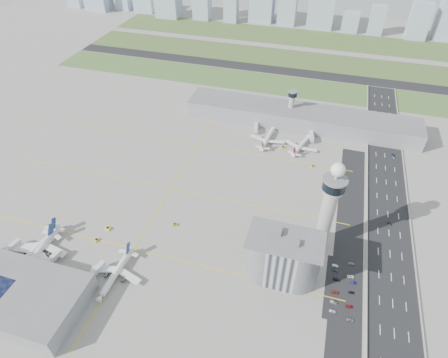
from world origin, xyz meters
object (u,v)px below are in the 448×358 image
(airplane_near_b, at_px, (39,247))
(jet_bridge_near_2, at_px, (88,281))
(airplane_far_a, at_px, (268,136))
(car_lot_5, at_px, (335,266))
(car_lot_8, at_px, (351,292))
(tug_0, at_px, (58,249))
(tug_5, at_px, (312,166))
(airplane_far_b, at_px, (301,143))
(car_lot_4, at_px, (335,271))
(airplane_near_c, at_px, (114,272))
(tug_2, at_px, (108,228))
(car_lot_7, at_px, (349,307))
(car_hw_2, at_px, (393,155))
(car_hw_1, at_px, (389,224))
(car_lot_0, at_px, (332,311))
(jet_bridge_near_0, at_px, (1,257))
(tug_4, at_px, (283,147))
(jet_bridge_far_1, at_px, (311,133))
(tug_1, at_px, (96,240))
(car_lot_6, at_px, (350,320))
(airplane_near_a, at_px, (28,252))
(tug_3, at_px, (175,224))
(car_lot_2, at_px, (335,292))
(admin_building, at_px, (283,257))
(car_lot_1, at_px, (334,302))
(control_tower, at_px, (329,204))
(car_lot_10, at_px, (351,276))
(car_lot_9, at_px, (353,283))
(car_lot_11, at_px, (352,263))
(car_hw_4, at_px, (375,118))
(jet_bridge_near_1, at_px, (43,269))
(car_lot_3, at_px, (337,279))

(airplane_near_b, bearing_deg, jet_bridge_near_2, 68.71)
(airplane_far_a, distance_m, car_lot_5, 137.05)
(car_lot_8, bearing_deg, tug_0, 90.13)
(airplane_near_b, distance_m, tug_5, 204.77)
(airplane_far_b, bearing_deg, car_lot_4, -147.65)
(airplane_near_c, relative_size, tug_2, 11.24)
(tug_2, bearing_deg, tug_5, -37.97)
(tug_5, relative_size, car_lot_7, 0.71)
(car_hw_2, bearing_deg, car_hw_1, -92.94)
(tug_2, height_order, tug_5, tug_2)
(tug_0, xyz_separation_m, car_lot_0, (168.98, 5.63, -0.21))
(airplane_near_c, relative_size, jet_bridge_near_0, 2.74)
(jet_bridge_near_2, bearing_deg, tug_4, -16.86)
(airplane_near_c, distance_m, jet_bridge_far_1, 206.19)
(car_lot_5, bearing_deg, car_lot_7, -161.91)
(tug_1, height_order, car_lot_6, tug_1)
(tug_4, relative_size, car_hw_1, 0.79)
(airplane_near_a, height_order, jet_bridge_near_2, airplane_near_a)
(tug_3, bearing_deg, jet_bridge_near_0, 93.33)
(jet_bridge_near_2, bearing_deg, airplane_near_a, 92.25)
(car_lot_8, xyz_separation_m, car_hw_1, (22.55, 61.37, 0.09))
(airplane_near_a, relative_size, airplane_far_b, 1.26)
(airplane_near_a, height_order, car_lot_2, airplane_near_a)
(car_lot_4, relative_size, car_hw_2, 0.78)
(airplane_far_a, bearing_deg, car_lot_6, -148.45)
(admin_building, xyz_separation_m, tug_0, (-137.76, -22.16, -14.49))
(airplane_near_a, xyz_separation_m, car_lot_5, (179.59, 47.59, -5.43))
(car_lot_2, bearing_deg, jet_bridge_far_1, 2.17)
(car_lot_1, xyz_separation_m, car_lot_4, (-0.39, 21.83, -0.11))
(control_tower, height_order, car_lot_10, control_tower)
(tug_2, bearing_deg, car_lot_6, -86.69)
(jet_bridge_far_1, bearing_deg, admin_building, -10.00)
(tug_0, xyz_separation_m, tug_1, (19.52, 13.36, 0.01))
(car_lot_2, bearing_deg, airplane_near_c, 92.64)
(car_lot_9, distance_m, car_lot_11, 13.83)
(tug_3, bearing_deg, control_tower, -112.00)
(tug_4, relative_size, car_hw_4, 0.81)
(tug_0, height_order, car_hw_4, tug_0)
(tug_5, distance_m, car_lot_2, 116.23)
(airplane_far_b, bearing_deg, airplane_near_c, 167.56)
(car_lot_4, relative_size, car_lot_6, 0.81)
(car_lot_2, bearing_deg, car_lot_8, -82.83)
(airplane_near_c, relative_size, car_lot_6, 9.77)
(airplane_near_a, xyz_separation_m, tug_0, (11.19, 10.86, -5.24))
(tug_3, height_order, car_hw_4, tug_3)
(jet_bridge_near_1, height_order, car_lot_11, jet_bridge_near_1)
(car_lot_3, relative_size, car_lot_7, 1.09)
(admin_building, relative_size, tug_1, 14.74)
(jet_bridge_near_2, height_order, car_hw_2, jet_bridge_near_2)
(control_tower, height_order, airplane_near_b, control_tower)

